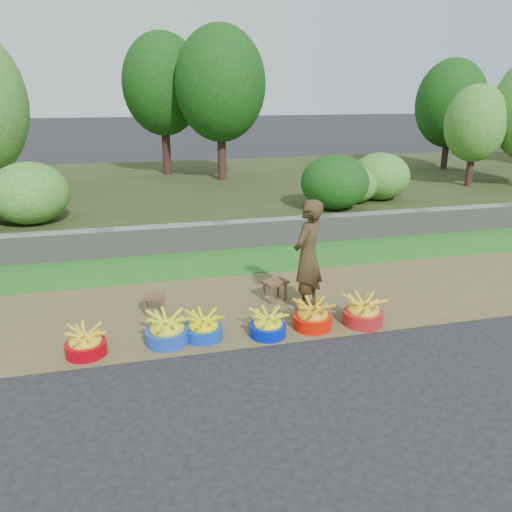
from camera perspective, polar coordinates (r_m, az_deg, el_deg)
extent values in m
plane|color=#232325|center=(6.37, 2.82, -10.02)|extent=(120.00, 120.00, 0.00)
cube|color=brown|center=(7.45, 0.02, -5.53)|extent=(80.00, 2.50, 0.02)
cube|color=#287220|center=(9.27, -3.01, -0.61)|extent=(80.00, 1.50, 0.04)
cube|color=slate|center=(9.99, -3.99, 2.31)|extent=(80.00, 0.35, 0.55)
cube|color=#313919|center=(14.72, -7.45, 7.32)|extent=(80.00, 10.00, 0.50)
cylinder|color=#321C17|center=(18.31, 20.87, 11.54)|extent=(0.21, 0.21, 1.45)
ellipsoid|color=#144610|center=(18.22, 21.38, 15.92)|extent=(2.27, 2.27, 2.84)
cylinder|color=#321C17|center=(16.24, -10.24, 12.65)|extent=(0.26, 0.26, 1.99)
ellipsoid|color=#144610|center=(16.17, -10.60, 18.74)|extent=(2.43, 2.43, 3.04)
cylinder|color=#321C17|center=(15.22, 23.31, 9.61)|extent=(0.19, 0.19, 1.20)
ellipsoid|color=#47882C|center=(15.12, 23.84, 13.70)|extent=(1.65, 1.65, 2.06)
cylinder|color=#321C17|center=(15.02, -3.95, 12.36)|extent=(0.25, 0.25, 1.94)
ellipsoid|color=#144610|center=(14.94, -4.10, 19.02)|extent=(2.57, 2.57, 3.22)
ellipsoid|color=#47882C|center=(10.88, -24.48, 6.56)|extent=(1.52, 1.52, 1.22)
ellipsoid|color=#47882C|center=(12.08, 11.17, 8.02)|extent=(1.08, 1.08, 0.86)
ellipsoid|color=#47882C|center=(12.59, 14.01, 8.84)|extent=(1.41, 1.41, 1.13)
ellipsoid|color=#144610|center=(11.29, 8.98, 8.33)|extent=(1.51, 1.51, 1.21)
cylinder|color=#A8000C|center=(6.41, -18.83, -10.03)|extent=(0.49, 0.49, 0.17)
ellipsoid|color=yellow|center=(6.35, -18.96, -8.95)|extent=(0.43, 0.43, 0.28)
cylinder|color=#193EB5|center=(6.42, -10.09, -9.08)|extent=(0.55, 0.55, 0.20)
ellipsoid|color=#CFD21D|center=(6.36, -10.17, -7.85)|extent=(0.48, 0.48, 0.31)
cylinder|color=#0F3AB8|center=(6.48, -6.00, -8.74)|extent=(0.49, 0.49, 0.17)
ellipsoid|color=yellow|center=(6.42, -6.04, -7.65)|extent=(0.43, 0.43, 0.28)
cylinder|color=#0118BD|center=(6.51, 1.36, -8.51)|extent=(0.48, 0.48, 0.17)
ellipsoid|color=yellow|center=(6.45, 1.37, -7.45)|extent=(0.42, 0.42, 0.27)
cylinder|color=red|center=(6.75, 6.45, -7.51)|extent=(0.52, 0.52, 0.19)
ellipsoid|color=gold|center=(6.69, 6.49, -6.39)|extent=(0.46, 0.46, 0.30)
cylinder|color=#A7181C|center=(6.97, 12.08, -6.93)|extent=(0.54, 0.54, 0.19)
ellipsoid|color=yellow|center=(6.91, 12.17, -5.80)|extent=(0.48, 0.48, 0.31)
cube|color=brown|center=(7.19, -11.57, -4.56)|extent=(0.33, 0.27, 0.04)
cylinder|color=brown|center=(7.18, -12.47, -5.85)|extent=(0.03, 0.03, 0.24)
cylinder|color=brown|center=(7.16, -10.58, -5.78)|extent=(0.03, 0.03, 0.24)
cylinder|color=brown|center=(7.33, -12.39, -5.33)|extent=(0.03, 0.03, 0.24)
cylinder|color=brown|center=(7.31, -10.54, -5.26)|extent=(0.03, 0.03, 0.24)
cube|color=brown|center=(7.47, 2.16, -2.99)|extent=(0.42, 0.38, 0.04)
cylinder|color=brown|center=(7.38, 1.75, -4.55)|extent=(0.04, 0.04, 0.27)
cylinder|color=brown|center=(7.54, 3.39, -4.09)|extent=(0.04, 0.04, 0.27)
cylinder|color=brown|center=(7.52, 0.90, -4.10)|extent=(0.04, 0.04, 0.27)
cylinder|color=brown|center=(7.67, 2.53, -3.66)|extent=(0.04, 0.04, 0.27)
imported|color=black|center=(7.02, 5.94, -0.01)|extent=(0.69, 0.69, 1.62)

